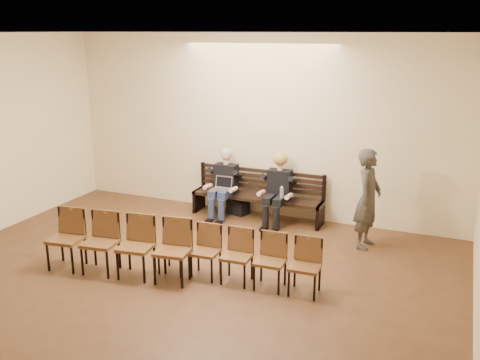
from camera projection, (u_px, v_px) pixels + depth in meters
The scene contains 11 objects.
ground at pixel (108, 339), 6.34m from camera, with size 10.00×10.00×0.00m, color brown.
room_walls at pixel (134, 117), 6.35m from camera, with size 8.02×10.01×3.51m.
bench at pixel (257, 207), 10.36m from camera, with size 2.60×0.90×0.45m, color black.
seated_man at pixel (224, 184), 10.38m from camera, with size 0.54×0.75×1.31m, color black, non-canonical shape.
seated_woman at pixel (278, 192), 9.97m from camera, with size 0.54×0.75×1.26m, color black, non-canonical shape.
laptop at pixel (221, 191), 10.22m from camera, with size 0.34×0.27×0.25m, color silver.
water_bottle at pixel (281, 199), 9.73m from camera, with size 0.07×0.07×0.23m, color silver.
bag at pixel (238, 207), 10.64m from camera, with size 0.40×0.27×0.29m, color black.
passerby at pixel (368, 191), 8.81m from camera, with size 0.71×0.47×1.94m, color #3B3730.
chair_row_front at pixel (237, 257), 7.67m from camera, with size 2.42×0.43×0.79m, color brown.
chair_row_back at pixel (118, 245), 7.92m from camera, with size 2.23×0.50×0.92m, color brown.
Camera 1 is at (3.62, -4.54, 3.54)m, focal length 40.00 mm.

